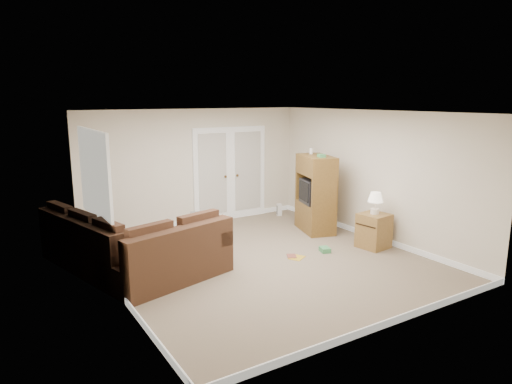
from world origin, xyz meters
TOP-DOWN VIEW (x-y plane):
  - floor at (0.00, 0.00)m, footprint 5.50×5.50m
  - ceiling at (0.00, 0.00)m, footprint 5.00×5.50m
  - wall_left at (-2.50, 0.00)m, footprint 0.02×5.50m
  - wall_right at (2.50, 0.00)m, footprint 0.02×5.50m
  - wall_back at (0.00, 2.75)m, footprint 5.00×0.02m
  - wall_front at (0.00, -2.75)m, footprint 5.00×0.02m
  - baseboards at (0.00, 0.00)m, footprint 5.00×5.50m
  - french_doors at (0.85, 2.71)m, footprint 1.80×0.05m
  - window_left at (-2.46, 1.00)m, footprint 0.05×1.92m
  - sectional_sofa at (-2.11, 0.65)m, footprint 2.57×3.00m
  - coffee_table at (-0.74, 0.88)m, footprint 0.80×1.23m
  - tv_armoire at (1.87, 0.94)m, footprint 0.80×1.10m
  - side_cabinet at (2.11, -0.49)m, footprint 0.55×0.55m
  - space_heater at (1.95, 2.36)m, footprint 0.14×0.12m
  - floor_magazine at (0.57, -0.20)m, footprint 0.36×0.33m
  - floor_greenbox at (1.18, -0.21)m, footprint 0.22×0.25m
  - floor_book at (0.46, -0.07)m, footprint 0.24×0.26m

SIDE VIEW (x-z plane):
  - floor at x=0.00m, z-range 0.00..0.00m
  - floor_magazine at x=0.57m, z-range 0.00..0.01m
  - floor_book at x=0.46m, z-range 0.00..0.02m
  - floor_greenbox at x=1.18m, z-range 0.00..0.08m
  - baseboards at x=0.00m, z-range 0.00..0.10m
  - space_heater at x=1.95m, z-range 0.00..0.28m
  - coffee_table at x=-0.74m, z-range -0.13..0.64m
  - sectional_sofa at x=-2.11m, z-range -0.10..0.79m
  - side_cabinet at x=2.11m, z-range -0.15..0.90m
  - tv_armoire at x=1.87m, z-range -0.05..1.64m
  - french_doors at x=0.85m, z-range -0.03..2.10m
  - wall_left at x=-2.50m, z-range 0.00..2.50m
  - wall_right at x=2.50m, z-range 0.00..2.50m
  - wall_back at x=0.00m, z-range 0.00..2.50m
  - wall_front at x=0.00m, z-range 0.00..2.50m
  - window_left at x=-2.46m, z-range 0.84..2.26m
  - ceiling at x=0.00m, z-range 2.49..2.51m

